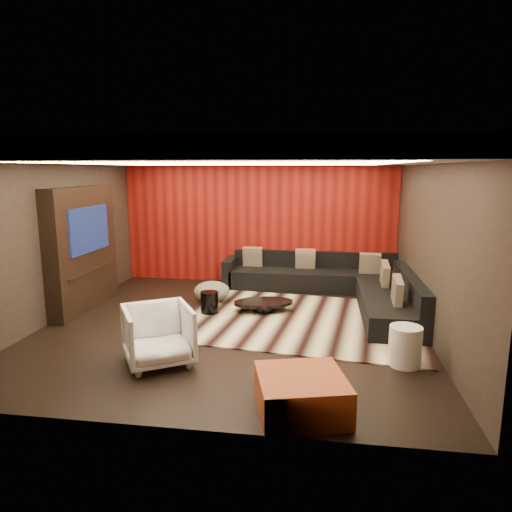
% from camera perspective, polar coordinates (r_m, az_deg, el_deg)
% --- Properties ---
extents(floor, '(6.00, 6.00, 0.02)m').
position_cam_1_polar(floor, '(7.49, -2.97, -8.79)').
color(floor, black).
rests_on(floor, ground).
extents(ceiling, '(6.00, 6.00, 0.02)m').
position_cam_1_polar(ceiling, '(7.06, -3.20, 13.30)').
color(ceiling, silver).
rests_on(ceiling, ground).
extents(wall_back, '(6.00, 0.02, 2.80)m').
position_cam_1_polar(wall_back, '(10.09, 0.30, 4.55)').
color(wall_back, black).
rests_on(wall_back, ground).
extents(wall_left, '(0.02, 6.00, 2.80)m').
position_cam_1_polar(wall_left, '(8.28, -23.98, 2.23)').
color(wall_left, black).
rests_on(wall_left, ground).
extents(wall_right, '(0.02, 6.00, 2.80)m').
position_cam_1_polar(wall_right, '(7.19, 21.17, 1.26)').
color(wall_right, black).
rests_on(wall_right, ground).
extents(red_feature_wall, '(5.98, 0.05, 2.78)m').
position_cam_1_polar(red_feature_wall, '(10.05, 0.27, 4.52)').
color(red_feature_wall, '#6B0C0A').
rests_on(red_feature_wall, ground).
extents(soffit_back, '(6.00, 0.60, 0.22)m').
position_cam_1_polar(soffit_back, '(9.72, 0.05, 11.93)').
color(soffit_back, silver).
rests_on(soffit_back, ground).
extents(soffit_front, '(6.00, 0.60, 0.22)m').
position_cam_1_polar(soffit_front, '(4.45, -10.31, 13.07)').
color(soffit_front, silver).
rests_on(soffit_front, ground).
extents(soffit_left, '(0.60, 4.80, 0.22)m').
position_cam_1_polar(soffit_left, '(8.04, -22.79, 11.34)').
color(soffit_left, silver).
rests_on(soffit_left, ground).
extents(soffit_right, '(0.60, 4.80, 0.22)m').
position_cam_1_polar(soffit_right, '(7.04, 19.38, 11.75)').
color(soffit_right, silver).
rests_on(soffit_right, ground).
extents(cove_back, '(4.80, 0.08, 0.04)m').
position_cam_1_polar(cove_back, '(9.38, -0.26, 11.42)').
color(cove_back, '#FFD899').
rests_on(cove_back, ground).
extents(cove_front, '(4.80, 0.08, 0.04)m').
position_cam_1_polar(cove_front, '(4.77, -8.95, 11.87)').
color(cove_front, '#FFD899').
rests_on(cove_front, ground).
extents(cove_left, '(0.08, 4.80, 0.04)m').
position_cam_1_polar(cove_left, '(7.87, -20.59, 10.86)').
color(cove_left, '#FFD899').
rests_on(cove_left, ground).
extents(cove_right, '(0.08, 4.80, 0.04)m').
position_cam_1_polar(cove_right, '(6.98, 16.55, 11.19)').
color(cove_right, '#FFD899').
rests_on(cove_right, ground).
extents(tv_surround, '(0.30, 2.00, 2.20)m').
position_cam_1_polar(tv_surround, '(8.75, -20.87, 0.88)').
color(tv_surround, black).
rests_on(tv_surround, ground).
extents(tv_screen, '(0.04, 1.30, 0.80)m').
position_cam_1_polar(tv_screen, '(8.62, -20.10, 3.15)').
color(tv_screen, black).
rests_on(tv_screen, ground).
extents(tv_shelf, '(0.04, 1.60, 0.04)m').
position_cam_1_polar(tv_shelf, '(8.75, -19.78, -1.72)').
color(tv_shelf, black).
rests_on(tv_shelf, ground).
extents(rug, '(4.33, 3.46, 0.02)m').
position_cam_1_polar(rug, '(7.76, 5.70, -7.96)').
color(rug, beige).
rests_on(rug, floor).
extents(coffee_table, '(1.30, 1.30, 0.18)m').
position_cam_1_polar(coffee_table, '(8.15, 0.95, -6.25)').
color(coffee_table, black).
rests_on(coffee_table, rug).
extents(drum_stool, '(0.40, 0.40, 0.37)m').
position_cam_1_polar(drum_stool, '(8.07, -5.82, -5.76)').
color(drum_stool, black).
rests_on(drum_stool, rug).
extents(striped_pouf, '(0.79, 0.79, 0.37)m').
position_cam_1_polar(striped_pouf, '(8.77, -5.54, -4.41)').
color(striped_pouf, beige).
rests_on(striped_pouf, rug).
extents(white_side_table, '(0.43, 0.43, 0.52)m').
position_cam_1_polar(white_side_table, '(6.29, 18.14, -10.64)').
color(white_side_table, white).
rests_on(white_side_table, floor).
extents(orange_ottoman, '(1.09, 1.09, 0.40)m').
position_cam_1_polar(orange_ottoman, '(4.98, 5.67, -16.77)').
color(orange_ottoman, '#A04D14').
rests_on(orange_ottoman, floor).
extents(armchair, '(1.15, 1.16, 0.77)m').
position_cam_1_polar(armchair, '(6.12, -12.11, -9.64)').
color(armchair, silver).
rests_on(armchair, floor).
extents(sectional_sofa, '(3.65, 3.50, 0.75)m').
position_cam_1_polar(sectional_sofa, '(9.07, 10.20, -3.65)').
color(sectional_sofa, black).
rests_on(sectional_sofa, floor).
extents(throw_pillows, '(2.95, 2.85, 0.50)m').
position_cam_1_polar(throw_pillows, '(9.01, 10.05, -1.40)').
color(throw_pillows, beige).
rests_on(throw_pillows, sectional_sofa).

